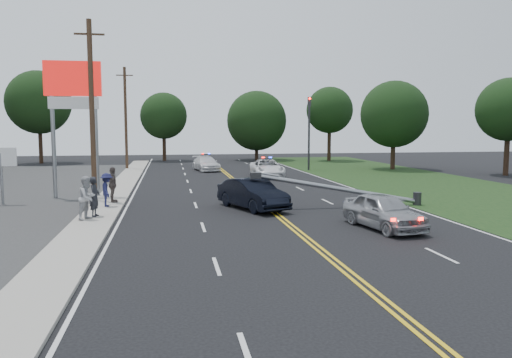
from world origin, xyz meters
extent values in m
plane|color=black|center=(0.00, 0.00, 0.00)|extent=(120.00, 120.00, 0.00)
cube|color=#9F9A90|center=(-8.40, 10.00, 0.06)|extent=(1.80, 70.00, 0.12)
cube|color=black|center=(13.50, 10.00, 0.01)|extent=(12.00, 80.00, 0.01)
cube|color=gold|center=(0.00, 10.00, 0.01)|extent=(0.36, 80.00, 0.00)
cylinder|color=gray|center=(-11.70, 14.00, 3.50)|extent=(0.24, 0.24, 7.00)
cylinder|color=gray|center=(-9.30, 14.00, 3.50)|extent=(0.24, 0.24, 7.00)
cube|color=red|center=(-10.50, 14.00, 7.00)|extent=(3.20, 0.35, 2.00)
cube|color=white|center=(-10.50, 14.00, 5.60)|extent=(2.80, 0.30, 0.70)
cylinder|color=gray|center=(-14.00, 12.00, 1.40)|extent=(0.14, 0.14, 2.80)
cube|color=white|center=(-14.00, 12.00, 2.60)|extent=(1.60, 0.12, 1.00)
cylinder|color=#2D2D30|center=(8.30, 30.00, 3.50)|extent=(0.20, 0.20, 7.00)
cube|color=#2D2D30|center=(8.30, 30.00, 6.60)|extent=(0.28, 0.28, 0.90)
sphere|color=#FF0C07|center=(8.30, 29.84, 6.90)|extent=(0.22, 0.22, 0.22)
cylinder|color=#2D2D30|center=(8.10, 8.00, 0.35)|extent=(0.44, 0.44, 0.70)
cylinder|color=gray|center=(3.67, 8.00, 0.98)|extent=(8.90, 0.24, 1.80)
cube|color=#2D2D30|center=(-0.76, 8.00, 1.76)|extent=(0.55, 0.32, 0.30)
cylinder|color=#382619|center=(-9.20, 12.00, 5.00)|extent=(0.28, 0.28, 10.00)
cube|color=#382619|center=(-9.20, 12.00, 9.20)|extent=(1.60, 0.10, 0.10)
cylinder|color=#382619|center=(-9.20, 34.00, 5.00)|extent=(0.28, 0.28, 10.00)
cube|color=#382619|center=(-9.20, 34.00, 9.20)|extent=(1.60, 0.10, 0.10)
cylinder|color=black|center=(-19.64, 44.17, 2.03)|extent=(0.44, 0.44, 4.06)
sphere|color=black|center=(-19.64, 44.17, 6.99)|extent=(7.21, 7.21, 7.21)
cylinder|color=black|center=(-5.64, 46.11, 1.61)|extent=(0.44, 0.44, 3.23)
sphere|color=black|center=(-5.64, 46.11, 5.56)|extent=(5.71, 5.71, 5.71)
cylinder|color=black|center=(5.89, 45.59, 1.44)|extent=(0.44, 0.44, 2.88)
sphere|color=black|center=(5.89, 45.59, 4.96)|extent=(7.51, 7.51, 7.51)
cylinder|color=black|center=(14.51, 42.62, 1.82)|extent=(0.44, 0.44, 3.63)
sphere|color=black|center=(14.51, 42.62, 6.26)|extent=(5.70, 5.70, 5.70)
cylinder|color=black|center=(16.83, 29.62, 1.58)|extent=(0.44, 0.44, 3.16)
sphere|color=black|center=(16.83, 29.62, 5.44)|extent=(6.56, 6.56, 6.56)
cylinder|color=black|center=(23.75, 22.01, 1.65)|extent=(0.44, 0.44, 3.30)
sphere|color=black|center=(23.75, 22.01, 5.69)|extent=(5.44, 5.44, 5.44)
imported|color=black|center=(-0.87, 8.28, 0.78)|extent=(3.32, 5.04, 1.57)
imported|color=#9A9DA2|center=(3.65, 2.43, 0.74)|extent=(2.50, 4.57, 1.47)
imported|color=white|center=(3.04, 24.36, 0.73)|extent=(2.58, 5.35, 1.47)
imported|color=silver|center=(-1.57, 31.20, 0.69)|extent=(2.70, 4.99, 1.37)
imported|color=#222328|center=(-8.45, 6.75, 1.04)|extent=(0.53, 0.73, 1.83)
imported|color=#A8A8AD|center=(-8.67, 6.10, 1.09)|extent=(1.10, 1.18, 1.93)
imported|color=#1B1D45|center=(-8.26, 9.65, 0.99)|extent=(0.82, 1.21, 1.73)
imported|color=#584B46|center=(-8.11, 11.08, 1.08)|extent=(0.74, 1.21, 1.93)
camera|label=1|loc=(-5.06, -16.75, 4.22)|focal=35.00mm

